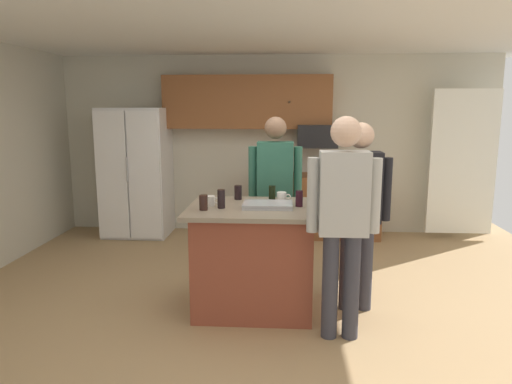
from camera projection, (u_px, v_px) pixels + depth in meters
name	position (u px, v px, depth m)	size (l,w,h in m)	color
floor	(267.00, 304.00, 4.45)	(7.04, 7.04, 0.00)	tan
ceiling	(268.00, 18.00, 3.98)	(7.04, 7.04, 0.00)	white
back_wall	(275.00, 145.00, 6.96)	(6.40, 0.10, 2.60)	beige
french_door_window_panel	(463.00, 163.00, 6.44)	(0.90, 0.06, 2.00)	white
cabinet_run_upper	(247.00, 102.00, 6.68)	(2.40, 0.38, 0.75)	brown
cabinet_run_lower	(316.00, 205.00, 6.76)	(1.80, 0.63, 0.90)	brown
refrigerator	(136.00, 172.00, 6.75)	(0.92, 0.76, 1.85)	white
microwave_over_range	(317.00, 136.00, 6.60)	(0.56, 0.40, 0.32)	black
kitchen_island	(254.00, 257.00, 4.29)	(1.18, 0.95, 0.97)	brown
person_guest_right	(358.00, 204.00, 4.18)	(0.57, 0.23, 1.72)	#383842
person_guest_by_door	(343.00, 213.00, 3.64)	(0.57, 0.24, 1.79)	#383842
person_elder_center	(275.00, 186.00, 4.98)	(0.57, 0.23, 1.76)	#232D4C
glass_pilsner	(221.00, 199.00, 4.12)	(0.07, 0.07, 0.16)	black
glass_short_whisky	(203.00, 203.00, 4.04)	(0.07, 0.07, 0.13)	black
glass_dark_ale	(272.00, 193.00, 4.46)	(0.07, 0.07, 0.15)	black
glass_stout_tall	(299.00, 199.00, 4.19)	(0.07, 0.07, 0.15)	black
mug_blue_stoneware	(282.00, 197.00, 4.37)	(0.13, 0.09, 0.10)	white
tumbler_amber	(238.00, 192.00, 4.51)	(0.07, 0.07, 0.14)	black
mug_ceramic_white	(211.00, 201.00, 4.22)	(0.12, 0.08, 0.09)	white
serving_tray	(268.00, 205.00, 4.16)	(0.44, 0.30, 0.04)	#B7B7BC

